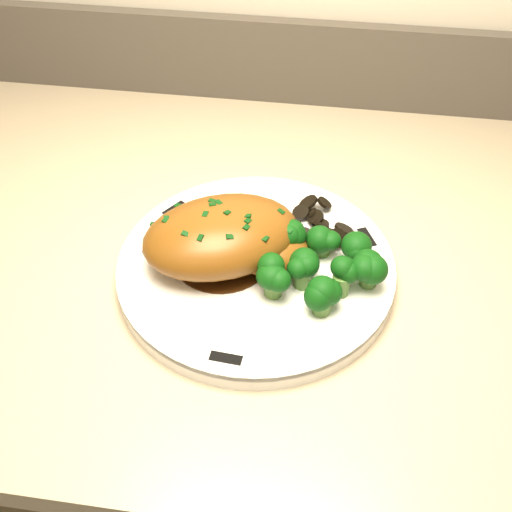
# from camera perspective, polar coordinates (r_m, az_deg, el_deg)

# --- Properties ---
(counter) EXTENTS (1.88, 0.64, 0.93)m
(counter) POSITION_cam_1_polar(r_m,az_deg,el_deg) (1.04, 5.24, -16.01)
(counter) COLOR brown
(counter) RESTS_ON ground
(plate) EXTENTS (0.34, 0.34, 0.02)m
(plate) POSITION_cam_1_polar(r_m,az_deg,el_deg) (0.68, 0.00, -1.18)
(plate) COLOR white
(plate) RESTS_ON counter
(rim_accent_0) EXTENTS (0.02, 0.03, 0.00)m
(rim_accent_0) POSITION_cam_1_polar(r_m,az_deg,el_deg) (0.71, 9.81, 1.63)
(rim_accent_0) COLOR black
(rim_accent_0) RESTS_ON plate
(rim_accent_1) EXTENTS (0.03, 0.03, 0.00)m
(rim_accent_1) POSITION_cam_1_polar(r_m,az_deg,el_deg) (0.74, -7.26, 4.16)
(rim_accent_1) COLOR black
(rim_accent_1) RESTS_ON plate
(rim_accent_2) EXTENTS (0.03, 0.01, 0.00)m
(rim_accent_2) POSITION_cam_1_polar(r_m,az_deg,el_deg) (0.59, -2.70, -9.08)
(rim_accent_2) COLOR black
(rim_accent_2) RESTS_ON plate
(gravy_pool) EXTENTS (0.10, 0.10, 0.00)m
(gravy_pool) POSITION_cam_1_polar(r_m,az_deg,el_deg) (0.68, -3.04, -0.17)
(gravy_pool) COLOR #361B09
(gravy_pool) RESTS_ON plate
(chicken_breast) EXTENTS (0.20, 0.17, 0.06)m
(chicken_breast) POSITION_cam_1_polar(r_m,az_deg,el_deg) (0.66, -2.60, 1.60)
(chicken_breast) COLOR brown
(chicken_breast) RESTS_ON plate
(mushroom_pile) EXTENTS (0.09, 0.07, 0.02)m
(mushroom_pile) POSITION_cam_1_polar(r_m,az_deg,el_deg) (0.71, 4.74, 2.71)
(mushroom_pile) COLOR black
(mushroom_pile) RESTS_ON plate
(broccoli_florets) EXTENTS (0.12, 0.11, 0.04)m
(broccoli_florets) POSITION_cam_1_polar(r_m,az_deg,el_deg) (0.64, 5.91, -0.71)
(broccoli_florets) COLOR #547D35
(broccoli_florets) RESTS_ON plate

